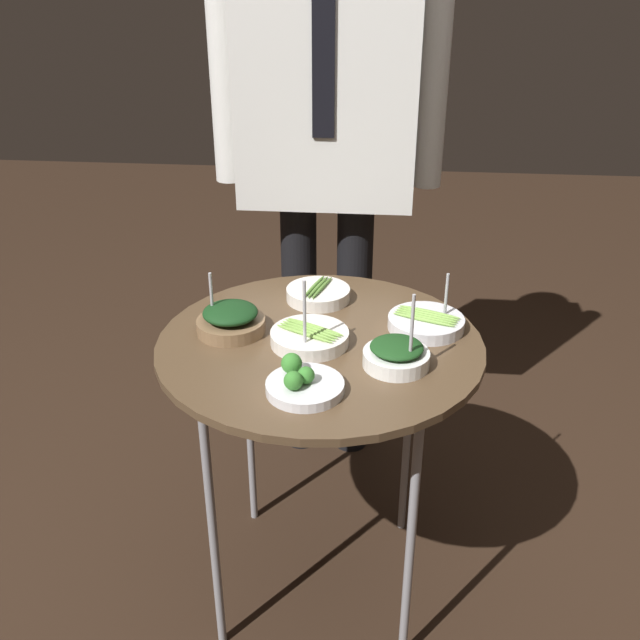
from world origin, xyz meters
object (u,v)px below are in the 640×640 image
(bowl_asparagus_mid_right, at_px, (318,294))
(waiter_figure, at_px, (327,115))
(bowl_asparagus_center, at_px, (426,322))
(bowl_asparagus_back_right, at_px, (310,337))
(bowl_spinach_back_left, at_px, (396,355))
(bowl_broccoli_near_rim, at_px, (303,383))
(serving_cart, at_px, (320,360))
(bowl_spinach_front_left, at_px, (231,320))

(bowl_asparagus_mid_right, relative_size, waiter_figure, 0.09)
(bowl_asparagus_center, bearing_deg, waiter_figure, 117.59)
(bowl_asparagus_back_right, bearing_deg, bowl_asparagus_mid_right, 90.86)
(bowl_spinach_back_left, relative_size, bowl_asparagus_center, 1.02)
(bowl_spinach_back_left, xyz_separation_m, bowl_broccoli_near_rim, (-0.18, -0.11, -0.01))
(serving_cart, height_order, waiter_figure, waiter_figure)
(serving_cart, xyz_separation_m, bowl_spinach_front_left, (-0.20, 0.02, 0.08))
(bowl_asparagus_back_right, bearing_deg, bowl_spinach_front_left, 168.17)
(serving_cart, relative_size, bowl_spinach_front_left, 4.70)
(bowl_asparagus_back_right, relative_size, bowl_broccoli_near_rim, 1.12)
(bowl_spinach_back_left, bearing_deg, serving_cart, 151.19)
(bowl_asparagus_mid_right, xyz_separation_m, bowl_spinach_back_left, (0.19, -0.29, 0.01))
(bowl_asparagus_center, xyz_separation_m, waiter_figure, (-0.27, 0.51, 0.35))
(bowl_asparagus_center, distance_m, waiter_figure, 0.67)
(bowl_asparagus_mid_right, xyz_separation_m, waiter_figure, (-0.01, 0.39, 0.35))
(bowl_spinach_front_left, bearing_deg, bowl_asparagus_mid_right, 45.87)
(bowl_spinach_back_left, height_order, bowl_broccoli_near_rim, bowl_spinach_back_left)
(serving_cart, height_order, bowl_asparagus_center, bowl_asparagus_center)
(serving_cart, bearing_deg, waiter_figure, 93.63)
(bowl_asparagus_mid_right, distance_m, bowl_spinach_back_left, 0.35)
(bowl_asparagus_mid_right, xyz_separation_m, bowl_broccoli_near_rim, (0.01, -0.41, 0.00))
(bowl_asparagus_back_right, bearing_deg, bowl_asparagus_center, 20.59)
(bowl_spinach_back_left, distance_m, bowl_spinach_front_left, 0.38)
(bowl_asparagus_mid_right, height_order, bowl_spinach_front_left, bowl_spinach_front_left)
(bowl_asparagus_mid_right, height_order, bowl_spinach_back_left, bowl_spinach_back_left)
(bowl_asparagus_back_right, distance_m, bowl_spinach_front_left, 0.18)
(bowl_asparagus_back_right, xyz_separation_m, bowl_asparagus_center, (0.25, 0.09, -0.00))
(serving_cart, height_order, bowl_asparagus_mid_right, bowl_asparagus_mid_right)
(serving_cart, distance_m, bowl_broccoli_near_rim, 0.21)
(bowl_asparagus_center, height_order, bowl_spinach_front_left, bowl_spinach_front_left)
(bowl_asparagus_mid_right, relative_size, bowl_spinach_front_left, 1.01)
(bowl_asparagus_back_right, height_order, bowl_asparagus_center, bowl_asparagus_back_right)
(bowl_spinach_back_left, xyz_separation_m, bowl_asparagus_back_right, (-0.19, 0.07, -0.01))
(bowl_spinach_front_left, relative_size, waiter_figure, 0.09)
(waiter_figure, bearing_deg, bowl_asparagus_mid_right, -88.03)
(serving_cart, xyz_separation_m, bowl_spinach_back_left, (0.16, -0.09, 0.07))
(waiter_figure, bearing_deg, bowl_broccoli_near_rim, -88.28)
(bowl_asparagus_center, relative_size, waiter_figure, 0.10)
(serving_cart, xyz_separation_m, bowl_asparagus_center, (0.23, 0.08, 0.06))
(bowl_broccoli_near_rim, bearing_deg, serving_cart, 86.12)
(bowl_asparagus_back_right, xyz_separation_m, bowl_spinach_front_left, (-0.18, 0.04, 0.01))
(bowl_asparagus_center, xyz_separation_m, bowl_spinach_front_left, (-0.43, -0.06, 0.01))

